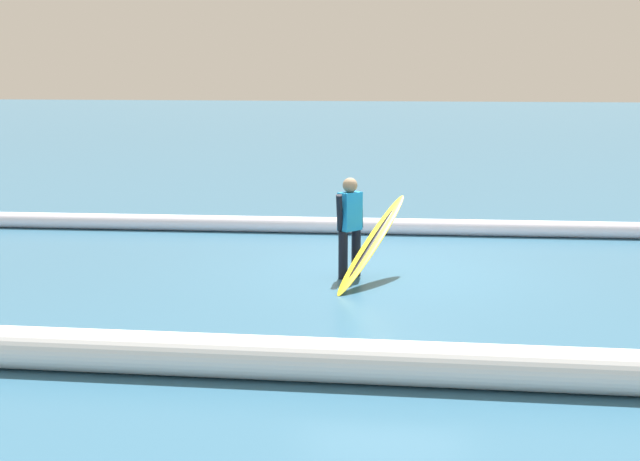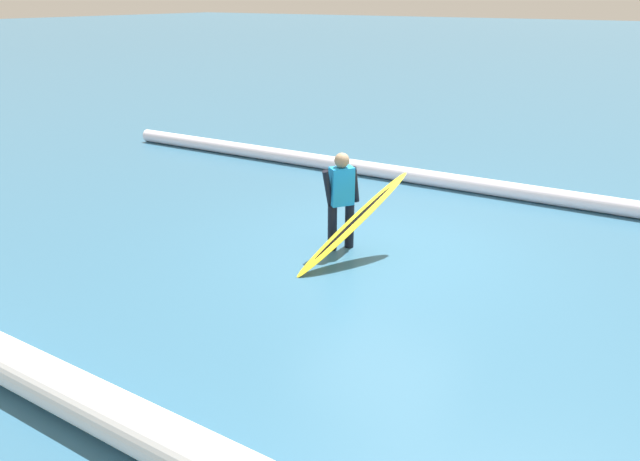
% 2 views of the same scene
% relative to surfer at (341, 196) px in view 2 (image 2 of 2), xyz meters
% --- Properties ---
extents(ground_plane, '(193.73, 193.73, 0.00)m').
position_rel_surfer_xyz_m(ground_plane, '(-0.53, -0.47, -0.84)').
color(ground_plane, '#2F5F7D').
extents(surfer, '(0.36, 0.57, 1.49)m').
position_rel_surfer_xyz_m(surfer, '(0.00, 0.00, 0.00)').
color(surfer, black).
rests_on(surfer, ground_plane).
extents(surfboard, '(0.96, 1.92, 1.20)m').
position_rel_surfer_xyz_m(surfboard, '(-0.37, 0.26, -0.25)').
color(surfboard, yellow).
rests_on(surfboard, ground_plane).
extents(wave_crest_foreground, '(16.25, 1.56, 0.31)m').
position_rel_surfer_xyz_m(wave_crest_foreground, '(-0.26, -3.64, -0.68)').
color(wave_crest_foreground, white).
rests_on(wave_crest_foreground, ground_plane).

